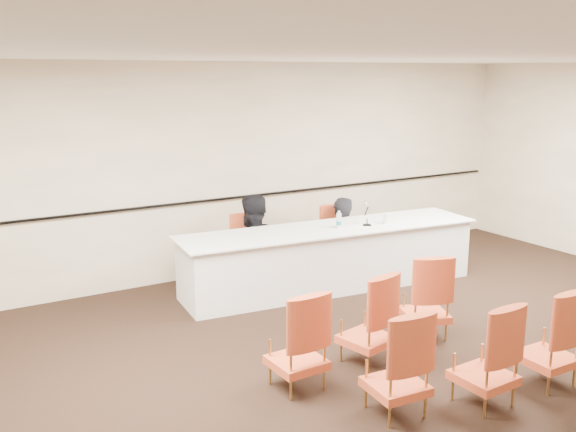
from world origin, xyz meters
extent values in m
plane|color=black|center=(0.00, 0.00, 0.00)|extent=(10.00, 10.00, 0.00)
plane|color=white|center=(0.00, 0.00, 3.00)|extent=(10.00, 10.00, 0.00)
cube|color=#FBE6C5|center=(0.00, 4.00, 1.50)|extent=(10.00, 0.04, 3.00)
cube|color=black|center=(0.00, 3.96, 1.10)|extent=(9.80, 0.04, 0.03)
imported|color=black|center=(1.30, 3.21, 0.30)|extent=(0.63, 0.45, 1.60)
imported|color=black|center=(-0.08, 3.35, 0.38)|extent=(0.95, 0.80, 1.72)
cube|color=white|center=(1.10, 2.52, 0.83)|extent=(0.36, 0.31, 0.00)
cylinder|color=silver|center=(0.87, 2.62, 0.88)|extent=(0.06, 0.06, 0.10)
cylinder|color=white|center=(1.53, 2.46, 0.90)|extent=(0.12, 0.12, 0.14)
camera|label=1|loc=(-4.02, -4.15, 2.85)|focal=40.00mm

